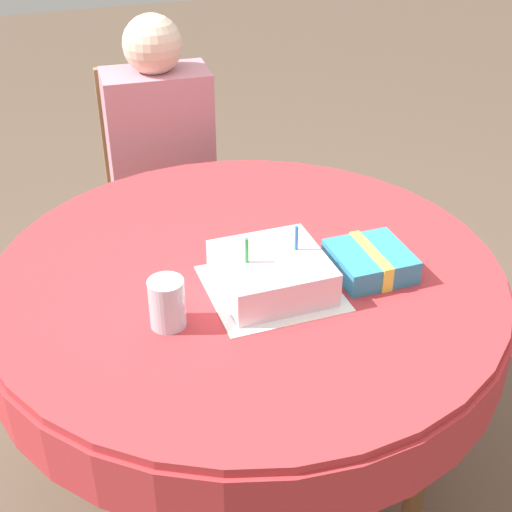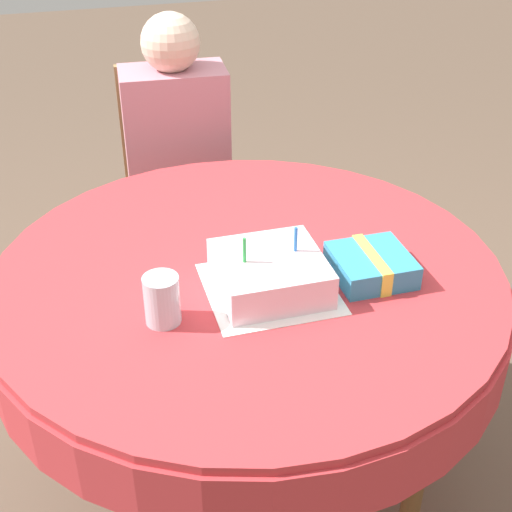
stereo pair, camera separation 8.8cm
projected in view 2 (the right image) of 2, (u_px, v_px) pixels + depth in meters
name	position (u px, v px, depth m)	size (l,w,h in m)	color
ground_plane	(249.00, 487.00, 2.10)	(12.00, 12.00, 0.00)	brown
dining_table	(248.00, 299.00, 1.73)	(1.23, 1.23, 0.77)	#BC3338
chair	(178.00, 190.00, 2.58)	(0.42, 0.42, 0.95)	#A37A4C
person	(178.00, 155.00, 2.40)	(0.35, 0.31, 1.16)	beige
napkin	(270.00, 289.00, 1.61)	(0.28, 0.28, 0.00)	white
birthday_cake	(270.00, 273.00, 1.59)	(0.23, 0.23, 0.14)	silver
drinking_glass	(162.00, 300.00, 1.48)	(0.08, 0.08, 0.11)	silver
gift_box	(371.00, 265.00, 1.64)	(0.17, 0.18, 0.06)	teal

